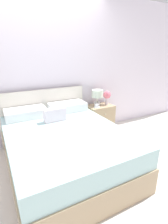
{
  "coord_description": "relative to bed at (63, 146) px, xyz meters",
  "views": [
    {
      "loc": [
        -0.77,
        -2.99,
        1.59
      ],
      "look_at": [
        0.54,
        -0.53,
        0.63
      ],
      "focal_mm": 28.0,
      "sensor_mm": 36.0,
      "label": 1
    }
  ],
  "objects": [
    {
      "name": "flower_vase",
      "position": [
        1.24,
        0.71,
        0.44
      ],
      "size": [
        0.15,
        0.15,
        0.27
      ],
      "color": "silver",
      "rests_on": "nightstand"
    },
    {
      "name": "table_lamp",
      "position": [
        1.04,
        0.75,
        0.47
      ],
      "size": [
        0.22,
        0.22,
        0.31
      ],
      "color": "white",
      "rests_on": "nightstand"
    },
    {
      "name": "ground_plane",
      "position": [
        0.0,
        0.91,
        -0.32
      ],
      "size": [
        12.0,
        12.0,
        0.0
      ],
      "primitive_type": "plane",
      "color": "silver"
    },
    {
      "name": "nightstand",
      "position": [
        1.08,
        0.71,
        -0.03
      ],
      "size": [
        0.52,
        0.39,
        0.58
      ],
      "color": "tan",
      "rests_on": "ground_plane"
    },
    {
      "name": "wall_back",
      "position": [
        0.0,
        0.98,
        0.98
      ],
      "size": [
        8.0,
        0.06,
        2.6
      ],
      "color": "white",
      "rests_on": "ground_plane"
    },
    {
      "name": "teacup",
      "position": [
        0.96,
        0.63,
        0.29
      ],
      "size": [
        0.11,
        0.11,
        0.06
      ],
      "color": "white",
      "rests_on": "nightstand"
    },
    {
      "name": "bed",
      "position": [
        0.0,
        0.0,
        0.0
      ],
      "size": [
        1.52,
        1.94,
        0.97
      ],
      "color": "tan",
      "rests_on": "ground_plane"
    }
  ]
}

